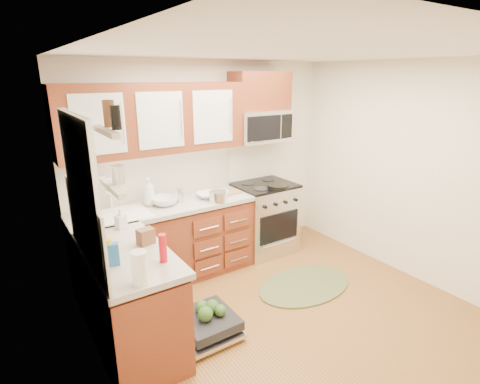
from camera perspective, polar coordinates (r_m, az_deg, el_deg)
floor at (r=3.97m, az=8.40°, el=-18.69°), size 3.50×3.50×0.00m
ceiling at (r=3.22m, az=10.48°, el=20.21°), size 3.50×3.50×0.00m
wall_back at (r=4.77m, az=-5.00°, el=4.31°), size 3.50×0.04×2.50m
wall_left at (r=2.62m, az=-20.58°, el=-8.10°), size 0.04×3.50×2.50m
wall_right at (r=4.72m, az=25.23°, el=2.54°), size 0.04×3.50×2.50m
base_cabinet_back at (r=4.49m, az=-11.07°, el=-7.98°), size 2.05×0.60×0.85m
base_cabinet_left at (r=3.52m, az=-16.29°, el=-16.07°), size 0.60×1.25×0.85m
countertop_back at (r=4.30m, az=-11.38°, el=-2.30°), size 2.07×0.64×0.05m
countertop_left at (r=3.29m, az=-16.83°, el=-9.09°), size 0.64×1.27×0.05m
backsplash_back at (r=4.48m, az=-13.06°, el=2.51°), size 2.05×0.02×0.57m
backsplash_left at (r=3.11m, az=-22.52°, el=-5.03°), size 0.02×1.25×0.57m
upper_cabinets at (r=4.21m, az=-12.90°, el=10.82°), size 2.05×0.35×0.75m
cabinet_over_mw at (r=4.87m, az=3.04°, el=15.14°), size 0.76×0.35×0.47m
range at (r=5.10m, az=3.71°, el=-3.93°), size 0.76×0.64×0.95m
microwave at (r=4.88m, az=3.14°, el=10.02°), size 0.76×0.38×0.40m
sink at (r=4.17m, az=-17.88°, el=-4.95°), size 0.62×0.50×0.26m
dishwasher at (r=3.71m, az=-5.48°, el=-19.60°), size 0.70×0.60×0.20m
window at (r=2.98m, az=-23.17°, el=0.86°), size 0.03×1.05×1.05m
window_blind at (r=2.92m, az=-23.46°, el=7.16°), size 0.02×0.96×0.40m
shelf_upper at (r=2.07m, az=-19.81°, el=8.67°), size 0.04×0.40×0.03m
shelf_lower at (r=2.13m, az=-18.99°, el=0.69°), size 0.04×0.40×0.03m
rug at (r=4.51m, az=9.82°, el=-13.79°), size 1.24×0.86×0.02m
skillet at (r=4.76m, az=5.76°, el=0.82°), size 0.31×0.31×0.05m
stock_pot at (r=4.32m, az=-3.42°, el=-0.71°), size 0.23×0.23×0.12m
cutting_board at (r=4.62m, az=-1.82°, el=-0.12°), size 0.30×0.20×0.02m
canister at (r=4.37m, az=-9.31°, el=-0.45°), size 0.12×0.12×0.16m
paper_towel_roll at (r=2.74m, az=-15.05°, el=-11.08°), size 0.12×0.12×0.25m
mustard_bottle at (r=3.07m, az=-19.45°, el=-8.64°), size 0.07×0.07×0.21m
red_bottle at (r=3.00m, az=-11.68°, el=-8.38°), size 0.08×0.08×0.23m
wooden_box at (r=3.35m, az=-14.16°, el=-6.58°), size 0.16×0.13×0.14m
blue_carton at (r=3.07m, az=-18.98°, el=-8.99°), size 0.12×0.09×0.18m
bowl_a at (r=4.47m, az=-4.90°, el=-0.49°), size 0.31×0.31×0.06m
bowl_b at (r=4.29m, az=-11.39°, el=-1.37°), size 0.39×0.39×0.09m
cup at (r=4.47m, az=-2.55°, el=-0.22°), size 0.13×0.13×0.10m
soap_bottle_a at (r=4.27m, az=-13.69°, el=0.01°), size 0.16×0.16×0.32m
soap_bottle_b at (r=3.74m, az=-17.75°, el=-3.89°), size 0.11×0.11×0.19m
soap_bottle_c at (r=3.60m, az=-21.76°, el=-5.42°), size 0.16×0.16×0.17m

